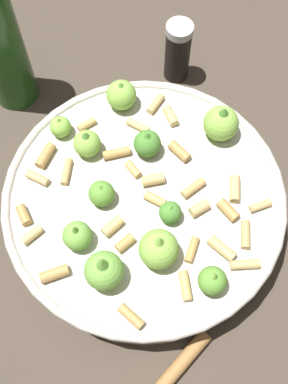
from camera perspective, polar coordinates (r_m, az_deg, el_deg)
The scene contains 3 objects.
ground_plane at distance 0.61m, azimuth -0.00°, elevation -2.54°, with size 2.40×2.40×0.00m, color #42382D.
cooking_pan at distance 0.58m, azimuth -0.01°, elevation -1.20°, with size 0.34×0.34×0.11m.
pepper_shaker at distance 0.70m, azimuth 4.08°, elevation 16.56°, with size 0.04×0.04×0.10m.
Camera 1 is at (-0.22, 0.09, 0.56)m, focal length 44.24 mm.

